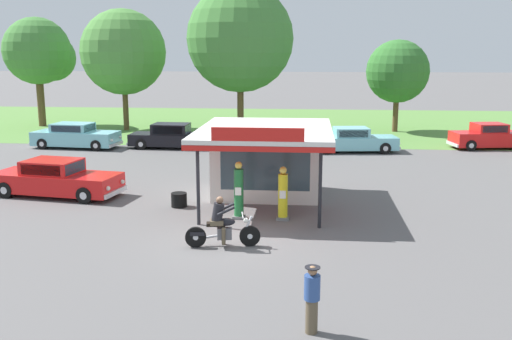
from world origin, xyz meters
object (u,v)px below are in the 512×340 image
object	(u,v)px
motorcycle_with_rider	(221,226)
featured_classic_sedan	(56,179)
bystander_admiring_sedan	(312,298)
gas_pump_offside	(283,195)
parked_car_back_row_right	(76,136)
parked_car_back_row_far_right	(353,141)
spare_tire_stack	(179,200)
parked_car_back_row_centre	(173,137)
parked_car_back_row_left	(490,137)
gas_pump_nearside	(239,193)

from	to	relation	value
motorcycle_with_rider	featured_classic_sedan	world-z (taller)	motorcycle_with_rider
bystander_admiring_sedan	gas_pump_offside	bearing A→B (deg)	96.81
parked_car_back_row_right	parked_car_back_row_far_right	bearing A→B (deg)	0.39
parked_car_back_row_far_right	spare_tire_stack	xyz separation A→B (m)	(-7.49, -13.06, -0.38)
gas_pump_offside	parked_car_back_row_far_right	size ratio (longest dim) A/B	0.35
featured_classic_sedan	parked_car_back_row_far_right	bearing A→B (deg)	42.38
parked_car_back_row_centre	parked_car_back_row_right	world-z (taller)	parked_car_back_row_right
parked_car_back_row_left	bystander_admiring_sedan	distance (m)	27.01
featured_classic_sedan	parked_car_back_row_far_right	world-z (taller)	featured_classic_sedan
motorcycle_with_rider	bystander_admiring_sedan	xyz separation A→B (m)	(2.71, -5.25, 0.14)
gas_pump_nearside	featured_classic_sedan	world-z (taller)	gas_pump_nearside
motorcycle_with_rider	parked_car_back_row_right	bearing A→B (deg)	124.00
gas_pump_nearside	parked_car_back_row_far_right	bearing A→B (deg)	70.76
gas_pump_offside	parked_car_back_row_right	size ratio (longest dim) A/B	0.35
parked_car_back_row_far_right	gas_pump_nearside	bearing A→B (deg)	-109.24
gas_pump_nearside	parked_car_back_row_far_right	size ratio (longest dim) A/B	0.38
parked_car_back_row_left	parked_car_back_row_right	xyz separation A→B (m)	(-25.34, -2.09, 0.01)
gas_pump_nearside	parked_car_back_row_far_right	distance (m)	15.24
featured_classic_sedan	parked_car_back_row_left	xyz separation A→B (m)	(21.38, 13.77, 0.02)
parked_car_back_row_left	gas_pump_nearside	bearing A→B (deg)	-129.48
parked_car_back_row_far_right	gas_pump_offside	bearing A→B (deg)	-103.51
motorcycle_with_rider	bystander_admiring_sedan	size ratio (longest dim) A/B	1.52
motorcycle_with_rider	spare_tire_stack	size ratio (longest dim) A/B	3.79
parked_car_back_row_left	spare_tire_stack	distance (m)	21.93
bystander_admiring_sedan	parked_car_back_row_left	bearing A→B (deg)	66.15
gas_pump_offside	motorcycle_with_rider	xyz separation A→B (m)	(-1.72, -3.08, -0.22)
gas_pump_offside	parked_car_back_row_centre	xyz separation A→B (m)	(-7.44, 14.76, -0.20)
gas_pump_nearside	motorcycle_with_rider	distance (m)	3.10
bystander_admiring_sedan	parked_car_back_row_right	bearing A→B (deg)	122.53
parked_car_back_row_centre	spare_tire_stack	bearing A→B (deg)	-75.77
gas_pump_nearside	bystander_admiring_sedan	size ratio (longest dim) A/B	1.37
parked_car_back_row_far_right	motorcycle_with_rider	bearing A→B (deg)	-106.50
gas_pump_offside	motorcycle_with_rider	bearing A→B (deg)	-119.17
parked_car_back_row_right	featured_classic_sedan	bearing A→B (deg)	-71.29
gas_pump_offside	parked_car_back_row_far_right	world-z (taller)	gas_pump_offside
parked_car_back_row_far_right	spare_tire_stack	distance (m)	15.06
parked_car_back_row_centre	bystander_admiring_sedan	size ratio (longest dim) A/B	3.67
gas_pump_nearside	parked_car_back_row_right	distance (m)	18.56
bystander_admiring_sedan	parked_car_back_row_centre	bearing A→B (deg)	110.07
parked_car_back_row_far_right	parked_car_back_row_centre	bearing A→B (deg)	178.04
gas_pump_nearside	motorcycle_with_rider	world-z (taller)	gas_pump_nearside
motorcycle_with_rider	parked_car_back_row_far_right	xyz separation A→B (m)	(5.18, 17.47, -0.00)
gas_pump_nearside	parked_car_back_row_left	bearing A→B (deg)	50.52
parked_car_back_row_left	parked_car_back_row_far_right	world-z (taller)	parked_car_back_row_left
parked_car_back_row_centre	motorcycle_with_rider	bearing A→B (deg)	-72.22
parked_car_back_row_centre	parked_car_back_row_right	bearing A→B (deg)	-175.34
parked_car_back_row_right	parked_car_back_row_centre	bearing A→B (deg)	4.66
motorcycle_with_rider	spare_tire_stack	world-z (taller)	motorcycle_with_rider
motorcycle_with_rider	gas_pump_offside	bearing A→B (deg)	60.83
bystander_admiring_sedan	spare_tire_stack	bearing A→B (deg)	117.50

